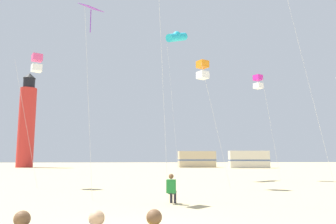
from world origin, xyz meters
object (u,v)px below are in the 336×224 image
object	(u,v)px
kite_box_orange	(203,70)
kite_box_rainbow	(37,63)
kite_flyer_standing	(172,188)
rv_van_cream	(249,159)
kite_box_magenta	(258,82)
kite_diamond_violet	(91,14)
rv_van_tan	(197,159)
lighthouse_distant	(27,122)
kite_tube_cyan	(177,37)

from	to	relation	value
kite_box_orange	kite_box_rainbow	bearing A→B (deg)	173.08
kite_flyer_standing	rv_van_cream	xyz separation A→B (m)	(16.05, 40.05, 0.78)
kite_box_magenta	kite_diamond_violet	world-z (taller)	kite_diamond_violet
kite_diamond_violet	rv_van_tan	world-z (taller)	kite_diamond_violet
kite_diamond_violet	rv_van_cream	bearing A→B (deg)	63.01
kite_box_orange	rv_van_tan	xyz separation A→B (m)	(5.48, 37.07, -5.84)
kite_flyer_standing	lighthouse_distant	size ratio (longest dim) A/B	0.07
rv_van_cream	kite_box_magenta	bearing A→B (deg)	-101.08
kite_diamond_violet	rv_van_cream	xyz separation A→B (m)	(19.65, 38.58, -6.92)
kite_tube_cyan	kite_diamond_violet	distance (m)	14.57
kite_diamond_violet	rv_van_tan	bearing A→B (deg)	74.67
lighthouse_distant	rv_van_tan	distance (m)	30.67
rv_van_cream	kite_tube_cyan	bearing A→B (deg)	-114.47
kite_flyer_standing	lighthouse_distant	bearing A→B (deg)	-46.75
kite_box_orange	rv_van_tan	bearing A→B (deg)	81.59
kite_tube_cyan	kite_box_orange	bearing A→B (deg)	-83.68
kite_box_orange	lighthouse_distant	size ratio (longest dim) A/B	0.47
kite_tube_cyan	rv_van_cream	size ratio (longest dim) A/B	1.97
kite_flyer_standing	kite_box_orange	size ratio (longest dim) A/B	0.15
rv_van_tan	rv_van_cream	size ratio (longest dim) A/B	0.98
kite_box_magenta	lighthouse_distant	distance (m)	44.56
lighthouse_distant	rv_van_cream	distance (m)	38.93
kite_box_rainbow	kite_tube_cyan	world-z (taller)	kite_tube_cyan
kite_box_rainbow	kite_flyer_standing	bearing A→B (deg)	-44.67
kite_box_rainbow	kite_diamond_violet	bearing A→B (deg)	-55.46
kite_diamond_violet	kite_box_magenta	bearing A→B (deg)	43.88
kite_diamond_violet	kite_tube_cyan	bearing A→B (deg)	67.92
kite_flyer_standing	rv_van_cream	distance (m)	43.15
kite_diamond_violet	lighthouse_distant	size ratio (longest dim) A/B	0.53
kite_tube_cyan	kite_flyer_standing	bearing A→B (deg)	-96.58
kite_box_orange	rv_van_tan	size ratio (longest dim) A/B	1.20
rv_van_cream	kite_flyer_standing	bearing A→B (deg)	-106.99
kite_box_orange	rv_van_cream	world-z (taller)	kite_box_orange
kite_box_magenta	lighthouse_distant	world-z (taller)	lighthouse_distant
kite_flyer_standing	rv_van_tan	bearing A→B (deg)	-82.76
kite_flyer_standing	kite_box_magenta	bearing A→B (deg)	-105.16
kite_box_rainbow	rv_van_cream	distance (m)	40.64
kite_box_orange	rv_van_cream	xyz separation A→B (m)	(13.53, 33.33, -5.84)
kite_box_magenta	kite_box_orange	world-z (taller)	kite_box_magenta
kite_box_magenta	kite_diamond_violet	bearing A→B (deg)	-136.12
kite_box_orange	rv_van_cream	bearing A→B (deg)	67.90
kite_box_rainbow	kite_box_orange	bearing A→B (deg)	-6.92
kite_diamond_violet	rv_van_tan	xyz separation A→B (m)	(11.60, 42.32, -6.92)
kite_box_rainbow	rv_van_tan	world-z (taller)	kite_box_rainbow
kite_flyer_standing	kite_diamond_violet	size ratio (longest dim) A/B	0.13
kite_box_magenta	lighthouse_distant	size ratio (longest dim) A/B	0.51
kite_diamond_violet	kite_flyer_standing	bearing A→B (deg)	-22.20
rv_van_tan	rv_van_cream	xyz separation A→B (m)	(8.05, -3.74, 0.00)
kite_flyer_standing	kite_box_magenta	size ratio (longest dim) A/B	0.14
kite_box_magenta	kite_diamond_violet	size ratio (longest dim) A/B	0.97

